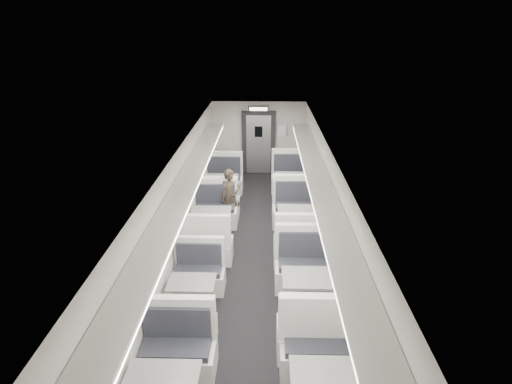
# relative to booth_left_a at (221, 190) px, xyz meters

# --- Properties ---
(room) EXTENTS (3.24, 12.24, 2.64)m
(room) POSITION_rel_booth_left_a_xyz_m (1.00, -3.45, 0.80)
(room) COLOR black
(room) RESTS_ON ground
(booth_left_a) EXTENTS (1.10, 2.24, 1.20)m
(booth_left_a) POSITION_rel_booth_left_a_xyz_m (0.00, 0.00, 0.00)
(booth_left_a) COLOR #BCB8B1
(booth_left_a) RESTS_ON room
(booth_left_b) EXTENTS (1.09, 2.20, 1.18)m
(booth_left_b) POSITION_rel_booth_left_a_xyz_m (0.00, -2.12, -0.01)
(booth_left_b) COLOR #BCB8B1
(booth_left_b) RESTS_ON room
(booth_left_c) EXTENTS (0.96, 1.94, 1.04)m
(booth_left_c) POSITION_rel_booth_left_a_xyz_m (0.00, -4.66, -0.05)
(booth_left_c) COLOR #BCB8B1
(booth_left_c) RESTS_ON room
(booth_right_a) EXTENTS (1.16, 2.36, 1.26)m
(booth_right_a) POSITION_rel_booth_left_a_xyz_m (2.00, 0.08, 0.02)
(booth_right_a) COLOR #BCB8B1
(booth_right_a) RESTS_ON room
(booth_right_b) EXTENTS (1.16, 2.34, 1.25)m
(booth_right_b) POSITION_rel_booth_left_a_xyz_m (2.00, -2.11, 0.02)
(booth_right_b) COLOR #BCB8B1
(booth_right_b) RESTS_ON room
(booth_right_c) EXTENTS (1.14, 2.31, 1.24)m
(booth_right_c) POSITION_rel_booth_left_a_xyz_m (2.00, -4.66, 0.01)
(booth_right_c) COLOR #BCB8B1
(booth_right_c) RESTS_ON room
(passenger) EXTENTS (0.61, 0.52, 1.42)m
(passenger) POSITION_rel_booth_left_a_xyz_m (0.37, -1.17, 0.31)
(passenger) COLOR black
(passenger) RESTS_ON room
(window_a) EXTENTS (0.02, 1.18, 0.84)m
(window_a) POSITION_rel_booth_left_a_xyz_m (-0.49, -0.05, 0.95)
(window_a) COLOR black
(window_a) RESTS_ON room
(window_b) EXTENTS (0.02, 1.18, 0.84)m
(window_b) POSITION_rel_booth_left_a_xyz_m (-0.49, -2.25, 0.95)
(window_b) COLOR black
(window_b) RESTS_ON room
(window_c) EXTENTS (0.02, 1.18, 0.84)m
(window_c) POSITION_rel_booth_left_a_xyz_m (-0.49, -4.45, 0.95)
(window_c) COLOR black
(window_c) RESTS_ON room
(window_d) EXTENTS (0.02, 1.18, 0.84)m
(window_d) POSITION_rel_booth_left_a_xyz_m (-0.49, -6.65, 0.95)
(window_d) COLOR black
(window_d) RESTS_ON room
(luggage_rack_left) EXTENTS (0.46, 10.40, 0.09)m
(luggage_rack_left) POSITION_rel_booth_left_a_xyz_m (-0.24, -3.75, 1.52)
(luggage_rack_left) COLOR #BCB8B1
(luggage_rack_left) RESTS_ON room
(luggage_rack_right) EXTENTS (0.46, 10.40, 0.09)m
(luggage_rack_right) POSITION_rel_booth_left_a_xyz_m (2.24, -3.75, 1.52)
(luggage_rack_right) COLOR #BCB8B1
(luggage_rack_right) RESTS_ON room
(vestibule_door) EXTENTS (1.10, 0.13, 2.10)m
(vestibule_door) POSITION_rel_booth_left_a_xyz_m (1.00, 2.49, 0.64)
(vestibule_door) COLOR black
(vestibule_door) RESTS_ON room
(exit_sign) EXTENTS (0.62, 0.12, 0.16)m
(exit_sign) POSITION_rel_booth_left_a_xyz_m (1.00, 2.00, 1.88)
(exit_sign) COLOR black
(exit_sign) RESTS_ON room
(wall_notice) EXTENTS (0.32, 0.02, 0.40)m
(wall_notice) POSITION_rel_booth_left_a_xyz_m (1.75, 2.47, 1.10)
(wall_notice) COLOR silver
(wall_notice) RESTS_ON room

